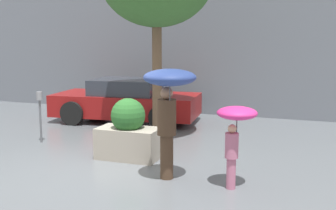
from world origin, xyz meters
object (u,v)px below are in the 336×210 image
(person_adult, at_px, (169,96))
(person_child, at_px, (236,124))
(parking_meter, at_px, (40,106))
(planter_box, at_px, (128,133))
(parked_car_near, at_px, (126,101))

(person_adult, bearing_deg, person_child, 49.93)
(person_child, bearing_deg, parking_meter, 109.81)
(planter_box, distance_m, person_child, 2.67)
(planter_box, distance_m, parking_meter, 2.65)
(parking_meter, bearing_deg, planter_box, -11.58)
(planter_box, distance_m, parked_car_near, 4.00)
(person_adult, bearing_deg, parking_meter, -152.17)
(planter_box, relative_size, parked_car_near, 0.29)
(person_adult, relative_size, person_child, 1.43)
(planter_box, bearing_deg, person_adult, -38.50)
(planter_box, bearing_deg, person_child, -22.13)
(planter_box, relative_size, parking_meter, 1.04)
(parked_car_near, bearing_deg, parking_meter, 159.16)
(planter_box, xyz_separation_m, person_child, (2.42, -0.99, 0.54))
(planter_box, xyz_separation_m, parking_meter, (-2.58, 0.53, 0.34))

